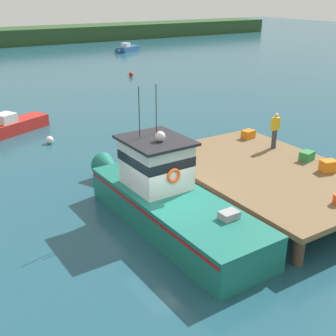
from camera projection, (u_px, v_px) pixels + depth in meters
name	position (u px, v px, depth m)	size (l,w,h in m)	color
ground_plane	(166.00, 227.00, 15.59)	(200.00, 200.00, 0.00)	#1E4C5B
dock	(267.00, 171.00, 17.57)	(6.00, 9.00, 1.20)	#4C3D2D
main_fishing_boat	(166.00, 197.00, 15.57)	(2.71, 9.84, 4.80)	#196B5B
crate_stack_mid_dock	(328.00, 166.00, 17.16)	(0.60, 0.44, 0.46)	orange
crate_single_far	(248.00, 134.00, 21.08)	(0.60, 0.44, 0.39)	orange
crate_stack_near_edge	(307.00, 156.00, 18.30)	(0.60, 0.44, 0.39)	#2D8442
deckhand_by_the_boat	(275.00, 130.00, 19.51)	(0.36, 0.22, 1.63)	#383842
moored_boat_off_the_point	(127.00, 49.00, 60.43)	(4.63, 3.20, 1.22)	#285184
moored_boat_outer_mooring	(12.00, 126.00, 25.70)	(4.93, 3.03, 1.27)	red
mooring_buoy_outer	(131.00, 74.00, 42.86)	(0.46, 0.46, 0.46)	red
mooring_buoy_channel_marker	(50.00, 140.00, 24.01)	(0.43, 0.43, 0.43)	silver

